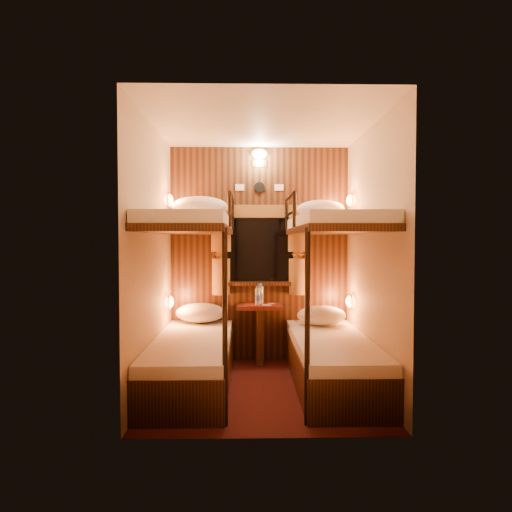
{
  "coord_description": "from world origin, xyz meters",
  "views": [
    {
      "loc": [
        -0.14,
        -4.12,
        1.36
      ],
      "look_at": [
        -0.06,
        0.15,
        1.21
      ],
      "focal_mm": 32.0,
      "sensor_mm": 36.0,
      "label": 1
    }
  ],
  "objects_px": {
    "bottle_left": "(258,297)",
    "table": "(260,326)",
    "bunk_left": "(192,327)",
    "bottle_right": "(261,295)",
    "bunk_right": "(332,326)"
  },
  "relations": [
    {
      "from": "table",
      "to": "bottle_left",
      "type": "relative_size",
      "value": 3.1
    },
    {
      "from": "bunk_left",
      "to": "bottle_right",
      "type": "relative_size",
      "value": 8.31
    },
    {
      "from": "bunk_left",
      "to": "bunk_right",
      "type": "distance_m",
      "value": 1.3
    },
    {
      "from": "bunk_right",
      "to": "bottle_right",
      "type": "bearing_deg",
      "value": 127.44
    },
    {
      "from": "bottle_left",
      "to": "bottle_right",
      "type": "relative_size",
      "value": 0.92
    },
    {
      "from": "bottle_right",
      "to": "bottle_left",
      "type": "bearing_deg",
      "value": -110.65
    },
    {
      "from": "bunk_left",
      "to": "bunk_right",
      "type": "height_order",
      "value": "same"
    },
    {
      "from": "bunk_right",
      "to": "bottle_right",
      "type": "relative_size",
      "value": 8.31
    },
    {
      "from": "bottle_left",
      "to": "bottle_right",
      "type": "height_order",
      "value": "bottle_right"
    },
    {
      "from": "bunk_right",
      "to": "bottle_right",
      "type": "xyz_separation_m",
      "value": [
        -0.64,
        0.83,
        0.19
      ]
    },
    {
      "from": "table",
      "to": "bottle_right",
      "type": "relative_size",
      "value": 2.86
    },
    {
      "from": "bottle_left",
      "to": "bottle_right",
      "type": "distance_m",
      "value": 0.1
    },
    {
      "from": "bottle_left",
      "to": "table",
      "type": "bearing_deg",
      "value": 57.53
    },
    {
      "from": "table",
      "to": "bunk_left",
      "type": "bearing_deg",
      "value": -129.67
    },
    {
      "from": "bunk_left",
      "to": "bottle_left",
      "type": "relative_size",
      "value": 9.0
    }
  ]
}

